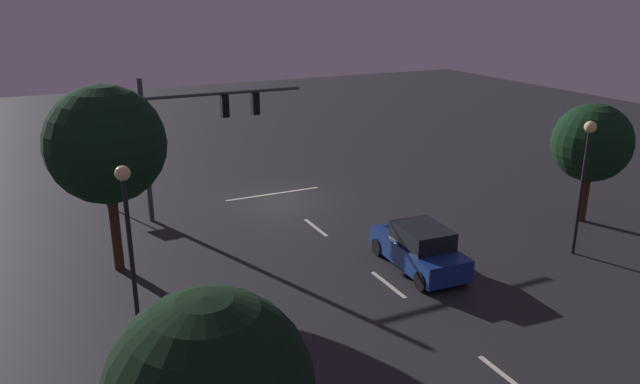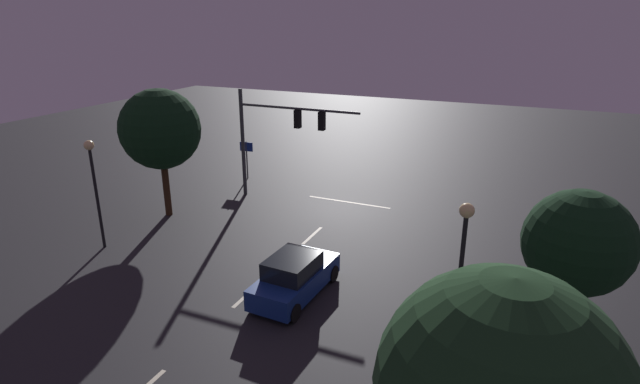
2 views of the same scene
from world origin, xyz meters
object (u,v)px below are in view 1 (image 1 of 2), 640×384
at_px(street_lamp_left_kerb, 585,163).
at_px(tree_right_near, 106,145).
at_px(street_lamp_right_kerb, 127,217).
at_px(route_sign, 103,170).
at_px(car_approaching, 420,248).
at_px(traffic_signal_assembly, 198,122).
at_px(tree_left_far, 592,143).

distance_m(street_lamp_left_kerb, tree_right_near, 17.44).
bearing_deg(street_lamp_right_kerb, route_sign, -92.74).
relative_size(street_lamp_left_kerb, route_sign, 2.11).
height_order(street_lamp_left_kerb, tree_right_near, tree_right_near).
xyz_separation_m(car_approaching, street_lamp_right_kerb, (10.10, -0.25, 2.78)).
distance_m(street_lamp_left_kerb, route_sign, 20.88).
distance_m(street_lamp_right_kerb, route_sign, 11.98).
relative_size(car_approaching, tree_right_near, 0.65).
bearing_deg(car_approaching, street_lamp_right_kerb, -1.44).
relative_size(car_approaching, street_lamp_right_kerb, 0.87).
bearing_deg(street_lamp_right_kerb, traffic_signal_assembly, -116.44).
bearing_deg(tree_right_near, traffic_signal_assembly, -134.08).
relative_size(street_lamp_right_kerb, route_sign, 2.05).
relative_size(street_lamp_left_kerb, tree_left_far, 1.00).
bearing_deg(street_lamp_left_kerb, street_lamp_right_kerb, -5.99).
height_order(street_lamp_left_kerb, tree_left_far, tree_left_far).
height_order(street_lamp_left_kerb, route_sign, street_lamp_left_kerb).
distance_m(car_approaching, route_sign, 15.43).
distance_m(car_approaching, tree_right_near, 11.76).
distance_m(car_approaching, street_lamp_left_kerb, 7.03).
relative_size(street_lamp_right_kerb, tree_left_far, 0.97).
bearing_deg(car_approaching, tree_right_near, -25.28).
bearing_deg(traffic_signal_assembly, street_lamp_right_kerb, 63.56).
xyz_separation_m(traffic_signal_assembly, tree_left_far, (-15.01, 8.29, -0.71)).
relative_size(traffic_signal_assembly, tree_left_far, 1.39).
distance_m(street_lamp_left_kerb, street_lamp_right_kerb, 16.44).
height_order(traffic_signal_assembly, street_lamp_right_kerb, traffic_signal_assembly).
bearing_deg(traffic_signal_assembly, route_sign, -35.47).
bearing_deg(tree_right_near, route_sign, -93.77).
distance_m(street_lamp_right_kerb, tree_left_far, 19.51).
distance_m(route_sign, tree_left_far, 22.01).
distance_m(traffic_signal_assembly, route_sign, 5.42).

